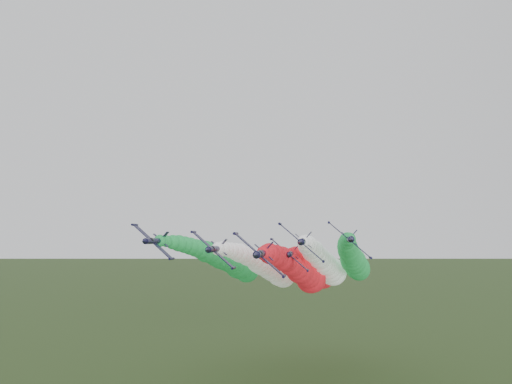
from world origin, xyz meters
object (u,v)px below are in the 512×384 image
jet_inner_left (269,267)px  jet_lead (301,272)px  jet_trail (314,269)px  jet_outer_left (228,261)px  jet_outer_right (354,260)px  jet_inner_right (325,263)px

jet_inner_left → jet_lead: bearing=-53.0°
jet_lead → jet_trail: bearing=84.5°
jet_inner_left → jet_outer_left: bearing=164.4°
jet_outer_right → jet_lead: bearing=-130.2°
jet_inner_left → jet_trail: bearing=50.9°
jet_inner_right → jet_trail: 19.02m
jet_lead → jet_inner_right: (6.40, 12.33, 1.71)m
jet_inner_right → jet_outer_right: 10.53m
jet_inner_left → jet_trail: 21.60m
jet_outer_right → jet_outer_left: bearing=-179.7°
jet_lead → jet_outer_right: bearing=49.8°
jet_lead → jet_outer_right: jet_outer_right is taller
jet_lead → jet_inner_right: jet_inner_right is taller
jet_trail → jet_outer_left: bearing=-154.3°
jet_trail → jet_outer_right: bearing=-46.2°
jet_inner_left → jet_trail: (13.58, 16.72, -1.49)m
jet_lead → jet_outer_left: (-24.03, 17.83, 1.85)m
jet_inner_left → jet_outer_right: bearing=8.7°
jet_outer_right → jet_trail: 18.10m
jet_lead → jet_outer_left: size_ratio=0.99×
jet_lead → jet_outer_left: 29.98m
jet_lead → jet_inner_left: (-10.63, 14.09, 0.32)m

